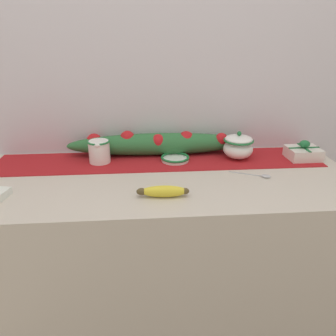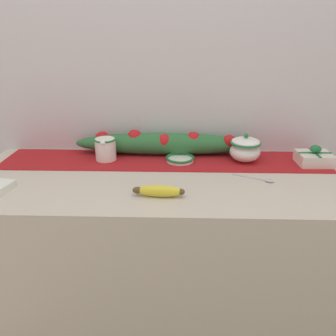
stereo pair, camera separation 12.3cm
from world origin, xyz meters
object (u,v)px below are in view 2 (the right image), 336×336
sugar_bowl (245,149)px  gift_box (314,158)px  small_dish (180,159)px  banana (159,191)px  cream_pitcher (106,148)px  spoon (266,180)px

sugar_bowl → gift_box: size_ratio=0.95×
small_dish → banana: 0.34m
small_dish → gift_box: gift_box is taller
banana → cream_pitcher: bearing=126.3°
banana → spoon: (0.40, 0.14, -0.02)m
spoon → gift_box: size_ratio=1.11×
sugar_bowl → spoon: size_ratio=0.86×
banana → spoon: size_ratio=1.18×
sugar_bowl → spoon: sugar_bowl is taller
sugar_bowl → gift_box: 0.29m
cream_pitcher → sugar_bowl: (0.61, -0.00, 0.00)m
gift_box → small_dish: bearing=178.1°
cream_pitcher → small_dish: 0.33m
banana → gift_box: (0.65, 0.31, 0.01)m
sugar_bowl → small_dish: bearing=-178.2°
sugar_bowl → cream_pitcher: bearing=179.9°
spoon → cream_pitcher: bearing=-172.2°
cream_pitcher → banana: size_ratio=0.62×
banana → spoon: 0.42m
spoon → sugar_bowl: bearing=127.9°
sugar_bowl → gift_box: sugar_bowl is taller
cream_pitcher → gift_box: 0.90m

